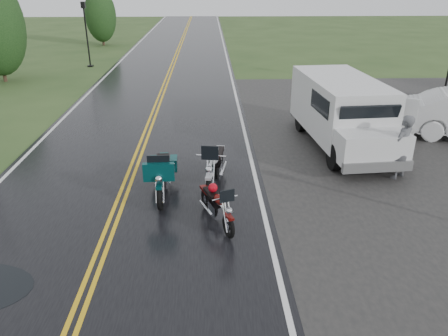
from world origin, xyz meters
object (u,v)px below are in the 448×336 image
(motorcycle_red, at_px, (229,217))
(lamp_post_far_left, at_px, (87,35))
(person_at_van, at_px, (402,148))
(motorcycle_silver, at_px, (210,177))
(van_white, at_px, (337,134))
(motorcycle_teal, at_px, (159,186))

(motorcycle_red, distance_m, lamp_post_far_left, 22.86)
(person_at_van, xyz_separation_m, lamp_post_far_left, (-13.58, 18.08, 1.10))
(motorcycle_silver, bearing_deg, person_at_van, 22.38)
(motorcycle_silver, relative_size, van_white, 0.41)
(motorcycle_silver, distance_m, van_white, 4.40)
(person_at_van, bearing_deg, motorcycle_silver, -25.26)
(motorcycle_teal, distance_m, motorcycle_silver, 1.37)
(motorcycle_teal, height_order, van_white, van_white)
(motorcycle_red, xyz_separation_m, van_white, (3.49, 3.82, 0.63))
(motorcycle_silver, bearing_deg, motorcycle_teal, -149.41)
(motorcycle_teal, relative_size, van_white, 0.40)
(motorcycle_red, distance_m, motorcycle_silver, 1.91)
(motorcycle_teal, height_order, motorcycle_silver, motorcycle_silver)
(motorcycle_red, relative_size, van_white, 0.32)
(person_at_van, bearing_deg, motorcycle_teal, -23.70)
(van_white, bearing_deg, lamp_post_far_left, 119.50)
(motorcycle_teal, relative_size, person_at_van, 1.27)
(motorcycle_silver, xyz_separation_m, van_white, (3.91, 1.96, 0.47))
(motorcycle_silver, height_order, lamp_post_far_left, lamp_post_far_left)
(motorcycle_silver, distance_m, lamp_post_far_left, 20.97)
(person_at_van, distance_m, lamp_post_far_left, 22.64)
(person_at_van, bearing_deg, lamp_post_far_left, -91.22)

